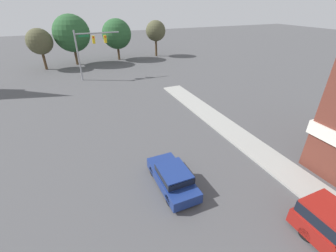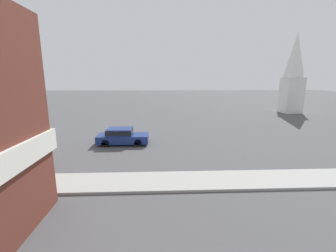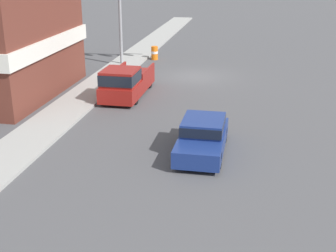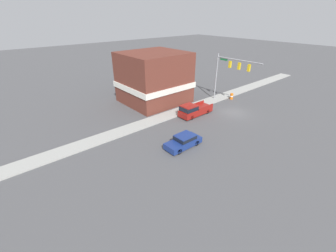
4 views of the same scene
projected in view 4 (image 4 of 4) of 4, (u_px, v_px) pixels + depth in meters
The scene contains 7 objects.
ground_plane at pixel (234, 113), 34.75m from camera, with size 200.00×200.00×0.00m, color #4C4C4F.
sidewalk_curb at pixel (206, 102), 38.59m from camera, with size 2.40×60.00×0.14m.
near_signal_assembly at pixel (230, 69), 35.78m from camera, with size 8.02×0.49×7.88m.
car_lead at pixel (184, 141), 25.63m from camera, with size 1.85×4.44×1.44m.
pickup_truck_parked at pixel (193, 110), 33.32m from camera, with size 1.99×5.55×1.90m.
construction_barrel at pixel (232, 96), 39.94m from camera, with size 0.54×0.54×1.05m.
corner_brick_building at pixel (154, 78), 37.53m from camera, with size 9.58×10.23×8.23m.
Camera 4 is at (-17.75, 28.45, 13.83)m, focal length 24.00 mm.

